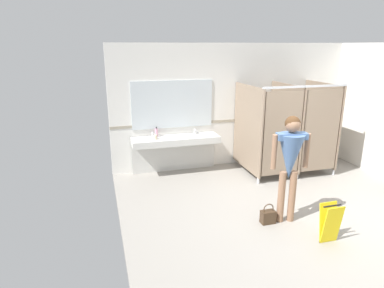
% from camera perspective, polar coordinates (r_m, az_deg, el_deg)
% --- Properties ---
extents(ground_plane, '(5.87, 6.25, 0.10)m').
position_cam_1_polar(ground_plane, '(5.98, 18.44, -12.19)').
color(ground_plane, gray).
extents(wall_back, '(5.87, 0.12, 2.79)m').
position_cam_1_polar(wall_back, '(7.92, 7.76, 6.56)').
color(wall_back, silver).
rests_on(wall_back, ground_plane).
extents(wall_back_tile_band, '(5.87, 0.01, 0.06)m').
position_cam_1_polar(wall_back_tile_band, '(7.93, 7.85, 4.04)').
color(wall_back_tile_band, '#9E937F').
rests_on(wall_back_tile_band, wall_back).
extents(vanity_counter, '(1.89, 0.52, 0.94)m').
position_cam_1_polar(vanity_counter, '(7.39, -2.90, -0.35)').
color(vanity_counter, silver).
rests_on(vanity_counter, ground_plane).
extents(mirror_panel, '(1.79, 0.02, 1.03)m').
position_cam_1_polar(mirror_panel, '(7.36, -3.33, 6.75)').
color(mirror_panel, silver).
rests_on(mirror_panel, wall_back).
extents(bathroom_stalls, '(1.88, 1.36, 1.98)m').
position_cam_1_polar(bathroom_stalls, '(7.55, 16.27, 2.79)').
color(bathroom_stalls, '#84705B').
rests_on(bathroom_stalls, ground_plane).
extents(person_standing, '(0.59, 0.45, 1.73)m').
position_cam_1_polar(person_standing, '(5.35, 16.34, -1.99)').
color(person_standing, '#8C664C').
rests_on(person_standing, ground_plane).
extents(handbag, '(0.23, 0.14, 0.34)m').
position_cam_1_polar(handbag, '(5.59, 12.79, -11.92)').
color(handbag, '#3F2D1E').
rests_on(handbag, ground_plane).
extents(soap_dispenser, '(0.07, 0.07, 0.21)m').
position_cam_1_polar(soap_dispenser, '(7.30, -6.06, 1.98)').
color(soap_dispenser, '#D899B2').
rests_on(soap_dispenser, vanity_counter).
extents(paper_cup, '(0.07, 0.07, 0.10)m').
position_cam_1_polar(paper_cup, '(7.07, -6.22, 1.15)').
color(paper_cup, beige).
rests_on(paper_cup, vanity_counter).
extents(wet_floor_sign, '(0.28, 0.19, 0.59)m').
position_cam_1_polar(wet_floor_sign, '(5.29, 22.44, -12.28)').
color(wet_floor_sign, yellow).
rests_on(wet_floor_sign, ground_plane).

